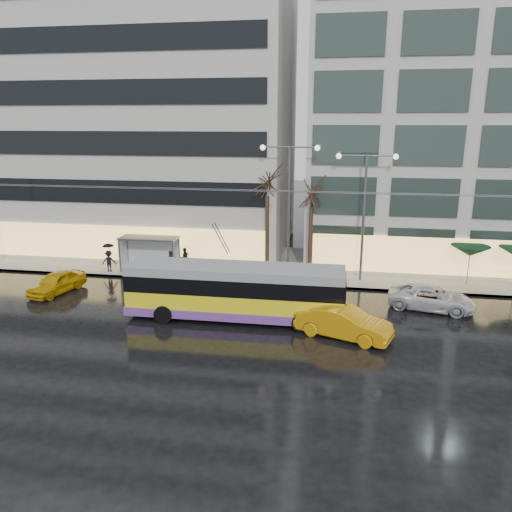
% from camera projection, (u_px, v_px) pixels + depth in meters
% --- Properties ---
extents(ground, '(140.00, 140.00, 0.00)m').
position_uv_depth(ground, '(226.00, 341.00, 25.15)').
color(ground, black).
rests_on(ground, ground).
extents(sidewalk, '(80.00, 10.00, 0.15)m').
position_uv_depth(sidewalk, '(292.00, 265.00, 38.14)').
color(sidewalk, gray).
rests_on(sidewalk, ground).
extents(kerb, '(80.00, 0.10, 0.15)m').
position_uv_depth(kerb, '(285.00, 285.00, 33.43)').
color(kerb, slate).
rests_on(kerb, ground).
extents(building_left, '(34.00, 14.00, 22.00)m').
position_uv_depth(building_left, '(91.00, 115.00, 42.82)').
color(building_left, '#BCBAB3').
rests_on(building_left, sidewalk).
extents(trolleybus, '(12.05, 4.72, 5.58)m').
position_uv_depth(trolleybus, '(235.00, 293.00, 27.57)').
color(trolleybus, yellow).
rests_on(trolleybus, ground).
extents(catenary, '(42.24, 5.12, 7.00)m').
position_uv_depth(catenary, '(268.00, 227.00, 31.42)').
color(catenary, '#595B60').
rests_on(catenary, ground).
extents(bus_shelter, '(4.20, 1.60, 2.51)m').
position_uv_depth(bus_shelter, '(145.00, 246.00, 36.13)').
color(bus_shelter, '#595B60').
rests_on(bus_shelter, sidewalk).
extents(street_lamp_near, '(3.96, 0.36, 9.03)m').
position_uv_depth(street_lamp_near, '(289.00, 193.00, 33.53)').
color(street_lamp_near, '#595B60').
rests_on(street_lamp_near, sidewalk).
extents(street_lamp_far, '(3.96, 0.36, 8.53)m').
position_uv_depth(street_lamp_far, '(365.00, 199.00, 32.81)').
color(street_lamp_far, '#595B60').
rests_on(street_lamp_far, sidewalk).
extents(tree_a, '(3.20, 3.20, 8.40)m').
position_uv_depth(tree_a, '(267.00, 176.00, 33.67)').
color(tree_a, black).
rests_on(tree_a, sidewalk).
extents(tree_b, '(3.20, 3.20, 7.70)m').
position_uv_depth(tree_b, '(312.00, 187.00, 33.57)').
color(tree_b, black).
rests_on(tree_b, sidewalk).
extents(parasol_a, '(2.50, 2.50, 2.65)m').
position_uv_depth(parasol_a, '(470.00, 251.00, 32.76)').
color(parasol_a, '#595B60').
rests_on(parasol_a, sidewalk).
extents(taxi_a, '(2.63, 4.37, 1.39)m').
position_uv_depth(taxi_a, '(57.00, 282.00, 31.97)').
color(taxi_a, '#D09E0A').
rests_on(taxi_a, ground).
extents(taxi_b, '(5.17, 3.28, 1.61)m').
position_uv_depth(taxi_b, '(344.00, 322.00, 25.40)').
color(taxi_b, orange).
rests_on(taxi_b, ground).
extents(sedan_silver, '(5.26, 3.23, 1.36)m').
position_uv_depth(sedan_silver, '(432.00, 298.00, 29.21)').
color(sedan_silver, silver).
rests_on(sedan_silver, ground).
extents(pedestrian_a, '(1.19, 1.20, 2.19)m').
position_uv_depth(pedestrian_a, '(171.00, 255.00, 35.08)').
color(pedestrian_a, black).
rests_on(pedestrian_a, sidewalk).
extents(pedestrian_b, '(0.93, 0.87, 1.52)m').
position_uv_depth(pedestrian_b, '(184.00, 258.00, 36.95)').
color(pedestrian_b, black).
rests_on(pedestrian_b, sidewalk).
extents(pedestrian_c, '(1.10, 0.96, 2.11)m').
position_uv_depth(pedestrian_c, '(109.00, 256.00, 35.90)').
color(pedestrian_c, black).
rests_on(pedestrian_c, sidewalk).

